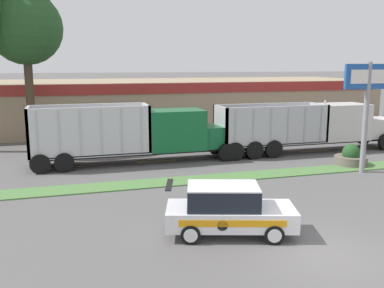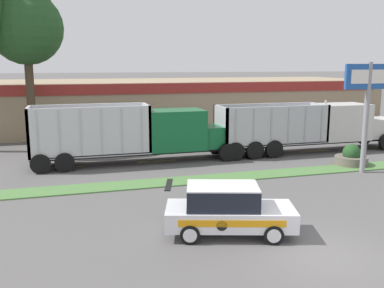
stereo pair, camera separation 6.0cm
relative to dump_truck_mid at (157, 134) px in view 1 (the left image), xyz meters
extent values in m
plane|color=#5B5959|center=(2.15, -14.09, -1.64)|extent=(600.00, 600.00, 0.00)
cube|color=#517F42|center=(2.15, -4.79, -1.61)|extent=(120.00, 1.57, 0.06)
cube|color=yellow|center=(-5.47, -0.01, -1.63)|extent=(2.40, 0.14, 0.01)
cube|color=yellow|center=(-0.07, -0.01, -1.63)|extent=(2.40, 0.14, 0.01)
cube|color=yellow|center=(5.33, -0.01, -1.63)|extent=(2.40, 0.14, 0.01)
cube|color=yellow|center=(10.73, -0.01, -1.63)|extent=(2.40, 0.14, 0.01)
cube|color=yellow|center=(16.13, -0.01, -1.63)|extent=(2.40, 0.14, 0.01)
cube|color=black|center=(-0.97, 0.00, -1.02)|extent=(12.52, 1.27, 0.18)
cube|color=#146033|center=(4.03, 0.00, -0.28)|extent=(2.53, 1.90, 1.30)
cube|color=#B7B7BC|center=(5.32, 0.00, -0.28)|extent=(0.06, 1.62, 1.11)
cube|color=#146033|center=(1.09, 0.00, 0.25)|extent=(3.35, 2.32, 2.37)
cube|color=black|center=(2.78, 0.00, 0.67)|extent=(0.04, 1.97, 1.06)
cylinder|color=silver|center=(-0.69, -0.75, 1.05)|extent=(0.14, 0.14, 1.60)
cube|color=silver|center=(-3.91, 0.00, -0.87)|extent=(6.64, 2.32, 0.12)
cube|color=silver|center=(-0.67, 0.00, 0.48)|extent=(0.16, 2.32, 2.70)
cube|color=silver|center=(-7.15, 0.00, 0.48)|extent=(0.16, 2.32, 2.70)
cube|color=silver|center=(-3.91, -1.08, 0.48)|extent=(6.64, 0.16, 2.70)
cube|color=silver|center=(-3.91, 1.08, 0.48)|extent=(6.64, 0.16, 2.70)
cube|color=#B2B2B7|center=(-6.68, -1.18, 0.48)|extent=(0.10, 0.04, 2.57)
cube|color=#B2B2B7|center=(-5.57, -1.18, 0.48)|extent=(0.10, 0.04, 2.57)
cube|color=#B2B2B7|center=(-4.46, -1.18, 0.48)|extent=(0.10, 0.04, 2.57)
cube|color=#B2B2B7|center=(-3.36, -1.18, 0.48)|extent=(0.10, 0.04, 2.57)
cube|color=#B2B2B7|center=(-2.25, -1.18, 0.48)|extent=(0.10, 0.04, 2.57)
cube|color=#B2B2B7|center=(-1.14, -1.18, 0.48)|extent=(0.10, 0.04, 2.57)
cylinder|color=black|center=(4.03, -1.14, -1.11)|extent=(1.06, 0.30, 1.06)
cylinder|color=black|center=(4.03, 1.14, -1.11)|extent=(1.06, 0.30, 1.06)
cylinder|color=black|center=(-6.63, -1.14, -1.11)|extent=(1.06, 0.30, 1.06)
cylinder|color=black|center=(-6.63, 1.14, -1.11)|extent=(1.06, 0.30, 1.06)
cylinder|color=black|center=(-5.39, -1.14, -1.11)|extent=(1.06, 0.30, 1.06)
cylinder|color=black|center=(-5.39, 1.14, -1.11)|extent=(1.06, 0.30, 1.06)
cube|color=black|center=(10.33, 0.05, -0.99)|extent=(12.79, 1.29, 0.18)
cube|color=silver|center=(15.54, 0.05, -0.24)|extent=(2.36, 1.92, 1.32)
cube|color=silver|center=(12.68, 0.05, 0.30)|extent=(3.37, 2.34, 2.39)
cube|color=black|center=(14.38, 0.05, 0.71)|extent=(0.04, 1.99, 1.08)
cylinder|color=silver|center=(10.89, -0.72, 1.07)|extent=(0.14, 0.14, 1.55)
cube|color=#B7B7BC|center=(7.46, 0.05, -0.84)|extent=(7.06, 2.34, 0.12)
cube|color=#B7B7BC|center=(10.91, 0.05, 0.36)|extent=(0.16, 2.34, 2.41)
cube|color=#B7B7BC|center=(4.01, 0.05, 0.36)|extent=(0.16, 2.34, 2.41)
cube|color=#B7B7BC|center=(7.46, -1.05, 0.36)|extent=(7.06, 0.16, 2.41)
cube|color=#B7B7BC|center=(7.46, 1.14, 0.36)|extent=(7.06, 0.16, 2.41)
cube|color=#A3A3A8|center=(4.52, -1.15, 0.36)|extent=(0.10, 0.04, 2.29)
cube|color=#A3A3A8|center=(5.70, -1.15, 0.36)|extent=(0.10, 0.04, 2.29)
cube|color=#A3A3A8|center=(6.87, -1.15, 0.36)|extent=(0.10, 0.04, 2.29)
cube|color=#A3A3A8|center=(8.05, -1.15, 0.36)|extent=(0.10, 0.04, 2.29)
cube|color=#A3A3A8|center=(9.23, -1.15, 0.36)|extent=(0.10, 0.04, 2.29)
cube|color=#A3A3A8|center=(10.40, -1.15, 0.36)|extent=(0.10, 0.04, 2.29)
cylinder|color=black|center=(15.54, 1.20, -1.08)|extent=(1.12, 0.30, 1.12)
cylinder|color=black|center=(4.53, -1.11, -1.08)|extent=(1.12, 0.30, 1.12)
cylinder|color=black|center=(4.53, 1.20, -1.08)|extent=(1.12, 0.30, 1.12)
cylinder|color=black|center=(5.83, -1.11, -1.08)|extent=(1.12, 0.30, 1.12)
cylinder|color=black|center=(5.83, 1.20, -1.08)|extent=(1.12, 0.30, 1.12)
cylinder|color=black|center=(7.13, -1.11, -1.08)|extent=(1.12, 0.30, 1.12)
cylinder|color=black|center=(7.13, 1.20, -1.08)|extent=(1.12, 0.30, 1.12)
cube|color=white|center=(0.04, -11.72, -0.99)|extent=(4.69, 2.98, 0.65)
cube|color=black|center=(-0.21, -11.64, -0.30)|extent=(2.75, 2.20, 0.71)
cube|color=white|center=(-0.21, -11.64, 0.07)|extent=(2.75, 2.20, 0.04)
cube|color=black|center=(-1.95, -11.11, 0.11)|extent=(0.61, 1.42, 0.03)
cube|color=orange|center=(-0.22, -12.58, -0.92)|extent=(3.34, 1.03, 0.23)
cylinder|color=black|center=(-0.53, -12.49, -0.99)|extent=(0.35, 0.11, 0.36)
cylinder|color=black|center=(1.09, -12.93, -1.31)|extent=(0.68, 0.38, 0.65)
cylinder|color=silver|center=(1.05, -13.03, -1.31)|extent=(0.44, 0.14, 0.45)
cylinder|color=black|center=(1.58, -11.30, -1.31)|extent=(0.68, 0.38, 0.65)
cylinder|color=silver|center=(1.61, -11.20, -1.31)|extent=(0.44, 0.14, 0.45)
cylinder|color=black|center=(-1.50, -12.14, -1.31)|extent=(0.68, 0.38, 0.65)
cylinder|color=silver|center=(-1.53, -12.24, -1.31)|extent=(0.44, 0.14, 0.45)
cylinder|color=black|center=(-1.00, -10.51, -1.31)|extent=(0.68, 0.38, 0.65)
cylinder|color=silver|center=(-0.97, -10.41, -1.31)|extent=(0.44, 0.14, 0.45)
cylinder|color=gray|center=(10.04, -5.73, 1.30)|extent=(0.28, 0.28, 5.87)
cube|color=#1E51A3|center=(10.04, -5.73, 3.48)|extent=(2.86, 0.16, 1.30)
cube|color=white|center=(10.04, -5.82, 3.48)|extent=(2.29, 0.02, 0.72)
cylinder|color=#6B6056|center=(10.47, -4.19, -1.37)|extent=(1.86, 1.86, 0.53)
sphere|color=#234C23|center=(10.47, -4.19, -0.90)|extent=(1.02, 1.02, 1.02)
cube|color=#9E896B|center=(3.08, 15.13, 0.50)|extent=(40.75, 12.00, 4.28)
cube|color=maroon|center=(3.08, 9.08, 2.20)|extent=(38.72, 0.10, 0.80)
cylinder|color=#473828|center=(-7.53, 7.50, 1.77)|extent=(0.58, 0.58, 6.82)
sphere|color=#234C23|center=(-7.53, 7.50, 6.57)|extent=(5.02, 5.02, 5.02)
camera|label=1|loc=(-5.17, -24.66, 4.11)|focal=40.00mm
camera|label=2|loc=(-5.11, -24.68, 4.11)|focal=40.00mm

